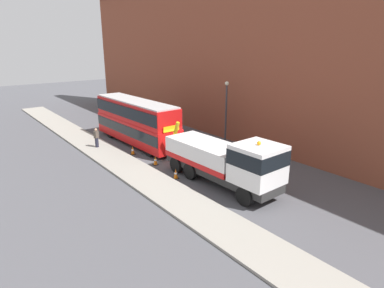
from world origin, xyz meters
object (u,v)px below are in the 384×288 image
Objects in this scene: street_lamp at (226,108)px; double_decker_bus at (136,120)px; traffic_cone_near_truck at (176,174)px; pedestrian_onlooker at (96,138)px; traffic_cone_near_bus at (133,150)px; recovery_tow_truck at (225,160)px; traffic_cone_midway at (155,161)px.

double_decker_bus is at bearing -132.99° from street_lamp.
pedestrian_onlooker is at bearing -170.27° from traffic_cone_near_truck.
pedestrian_onlooker reaches higher than traffic_cone_near_bus.
recovery_tow_truck is 1.75× the size of street_lamp.
pedestrian_onlooker is at bearing -123.51° from street_lamp.
traffic_cone_midway is at bearing -10.84° from pedestrian_onlooker.
street_lamp is (-0.30, 7.61, 3.13)m from traffic_cone_midway.
traffic_cone_midway is at bearing -166.34° from recovery_tow_truck.
recovery_tow_truck is at bearing -43.56° from street_lamp.
traffic_cone_midway is at bearing -87.72° from street_lamp.
recovery_tow_truck is 14.14× the size of traffic_cone_near_bus.
double_decker_bus is 3.67m from traffic_cone_near_bus.
street_lamp is at bearing 113.58° from traffic_cone_near_truck.
double_decker_bus reaches higher than traffic_cone_midway.
double_decker_bus is 6.39m from traffic_cone_midway.
traffic_cone_near_bus is at bearing -170.49° from recovery_tow_truck.
traffic_cone_midway is 1.00× the size of traffic_cone_near_truck.
double_decker_bus is at bearing 178.42° from recovery_tow_truck.
traffic_cone_midway is (3.31, 0.20, 0.00)m from traffic_cone_near_bus.
street_lamp is (-6.28, 5.97, 1.71)m from recovery_tow_truck.
pedestrian_onlooker is 2.38× the size of traffic_cone_midway.
recovery_tow_truck is 5.95× the size of pedestrian_onlooker.
traffic_cone_near_bus is at bearing 0.65° from pedestrian_onlooker.
double_decker_bus is 15.42× the size of traffic_cone_midway.
traffic_cone_midway is at bearing 174.86° from traffic_cone_near_truck.
street_lamp is at bearing 134.79° from recovery_tow_truck.
pedestrian_onlooker is (-0.75, -3.58, -1.25)m from double_decker_bus.
pedestrian_onlooker is (-12.61, -3.59, -0.77)m from recovery_tow_truck.
double_decker_bus is at bearing 168.08° from traffic_cone_near_truck.
traffic_cone_near_bus is (3.33, 1.76, -0.64)m from pedestrian_onlooker.
street_lamp reaches higher than recovery_tow_truck.
traffic_cone_midway is (5.88, -1.62, -1.89)m from double_decker_bus.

